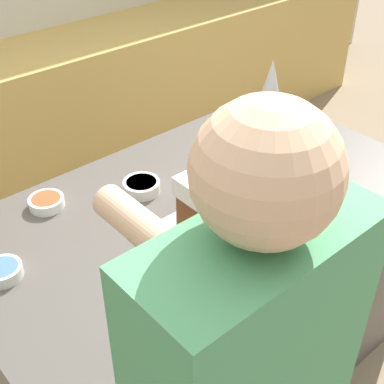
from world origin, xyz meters
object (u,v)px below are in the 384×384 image
object	(u,v)px
candy_bowl_beside_tree	(3,271)
mug	(234,169)
decorative_tree	(270,92)
candy_bowl_behind_tray	(232,144)
candy_bowl_far_right	(46,202)
baking_tray	(210,229)
candy_bowl_far_left	(142,186)
gingerbread_house	(211,203)

from	to	relation	value
candy_bowl_beside_tree	mug	bearing A→B (deg)	-5.22
decorative_tree	mug	world-z (taller)	decorative_tree
candy_bowl_behind_tray	candy_bowl_far_right	distance (m)	0.76
baking_tray	candy_bowl_beside_tree	bearing A→B (deg)	158.09
candy_bowl_behind_tray	candy_bowl_far_left	bearing A→B (deg)	179.44
gingerbread_house	candy_bowl_beside_tree	bearing A→B (deg)	158.12
candy_bowl_beside_tree	candy_bowl_far_left	xyz separation A→B (m)	(0.56, 0.08, 0.00)
baking_tray	gingerbread_house	world-z (taller)	gingerbread_house
candy_bowl_far_left	decorative_tree	bearing A→B (deg)	4.74
decorative_tree	mug	bearing A→B (deg)	-152.67
baking_tray	candy_bowl_far_left	bearing A→B (deg)	96.52
baking_tray	candy_bowl_far_right	size ratio (longest dim) A/B	3.69
candy_bowl_far_right	candy_bowl_beside_tree	bearing A→B (deg)	-139.80
candy_bowl_beside_tree	candy_bowl_far_left	world-z (taller)	candy_bowl_far_left
gingerbread_house	candy_bowl_far_right	bearing A→B (deg)	126.17
candy_bowl_far_left	mug	distance (m)	0.35
decorative_tree	candy_bowl_beside_tree	size ratio (longest dim) A/B	2.49
candy_bowl_far_left	mug	world-z (taller)	mug
decorative_tree	candy_bowl_far_right	size ratio (longest dim) A/B	2.35
candy_bowl_behind_tray	candy_bowl_far_right	world-z (taller)	candy_bowl_behind_tray
decorative_tree	mug	size ratio (longest dim) A/B	3.52
candy_bowl_behind_tray	candy_bowl_beside_tree	size ratio (longest dim) A/B	0.92
candy_bowl_far_left	mug	xyz separation A→B (m)	(0.31, -0.16, 0.02)
gingerbread_house	candy_bowl_beside_tree	size ratio (longest dim) A/B	2.30
candy_bowl_far_right	candy_bowl_far_left	xyz separation A→B (m)	(0.30, -0.14, 0.00)
candy_bowl_far_left	gingerbread_house	bearing A→B (deg)	-83.41
decorative_tree	candy_bowl_far_right	xyz separation A→B (m)	(-1.04, 0.08, -0.12)
candy_bowl_far_right	mug	size ratio (longest dim) A/B	1.49
baking_tray	gingerbread_house	bearing A→B (deg)	32.81
baking_tray	candy_bowl_beside_tree	xyz separation A→B (m)	(-0.60, 0.24, 0.02)
baking_tray	decorative_tree	xyz separation A→B (m)	(0.70, 0.38, 0.14)
candy_bowl_beside_tree	candy_bowl_far_left	size ratio (longest dim) A/B	0.87
gingerbread_house	mug	bearing A→B (deg)	30.95
baking_tray	mug	distance (m)	0.32
baking_tray	candy_bowl_far_right	bearing A→B (deg)	126.13
gingerbread_house	candy_bowl_far_right	world-z (taller)	gingerbread_house
candy_bowl_behind_tray	candy_bowl_far_left	size ratio (longest dim) A/B	0.80
gingerbread_house	decorative_tree	size ratio (longest dim) A/B	0.93
candy_bowl_far_right	candy_bowl_beside_tree	distance (m)	0.34
baking_tray	gingerbread_house	size ratio (longest dim) A/B	1.69
decorative_tree	candy_bowl_beside_tree	xyz separation A→B (m)	(-1.30, -0.14, -0.12)
candy_bowl_far_right	mug	xyz separation A→B (m)	(0.61, -0.30, 0.02)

